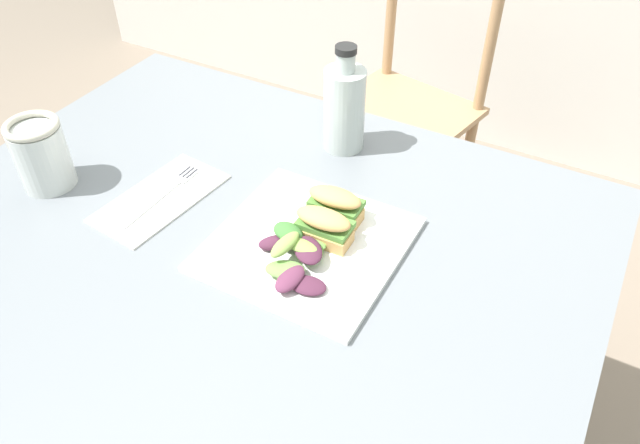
% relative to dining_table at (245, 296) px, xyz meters
% --- Properties ---
extents(dining_table, '(1.10, 0.89, 0.74)m').
position_rel_dining_table_xyz_m(dining_table, '(0.00, 0.00, 0.00)').
color(dining_table, slate).
rests_on(dining_table, ground).
extents(chair_wooden_far, '(0.47, 0.47, 0.87)m').
position_rel_dining_table_xyz_m(chair_wooden_far, '(-0.10, 0.97, -0.16)').
color(chair_wooden_far, tan).
rests_on(chair_wooden_far, ground).
extents(plate_lunch, '(0.28, 0.28, 0.01)m').
position_rel_dining_table_xyz_m(plate_lunch, '(0.10, 0.04, 0.14)').
color(plate_lunch, white).
rests_on(plate_lunch, dining_table).
extents(sandwich_half_front, '(0.09, 0.05, 0.06)m').
position_rel_dining_table_xyz_m(sandwich_half_front, '(0.12, 0.06, 0.17)').
color(sandwich_half_front, tan).
rests_on(sandwich_half_front, plate_lunch).
extents(sandwich_half_back, '(0.09, 0.05, 0.06)m').
position_rel_dining_table_xyz_m(sandwich_half_back, '(0.11, 0.11, 0.17)').
color(sandwich_half_back, tan).
rests_on(sandwich_half_back, plate_lunch).
extents(salad_mixed_greens, '(0.15, 0.17, 0.04)m').
position_rel_dining_table_xyz_m(salad_mixed_greens, '(0.11, 0.00, 0.16)').
color(salad_mixed_greens, '#4C2338').
rests_on(salad_mixed_greens, plate_lunch).
extents(napkin_folded, '(0.14, 0.24, 0.00)m').
position_rel_dining_table_xyz_m(napkin_folded, '(-0.18, 0.02, 0.14)').
color(napkin_folded, silver).
rests_on(napkin_folded, dining_table).
extents(fork_on_napkin, '(0.03, 0.19, 0.00)m').
position_rel_dining_table_xyz_m(fork_on_napkin, '(-0.18, 0.04, 0.14)').
color(fork_on_napkin, silver).
rests_on(fork_on_napkin, napkin_folded).
extents(bottle_cold_brew, '(0.08, 0.08, 0.20)m').
position_rel_dining_table_xyz_m(bottle_cold_brew, '(0.02, 0.32, 0.21)').
color(bottle_cold_brew, '#472819').
rests_on(bottle_cold_brew, dining_table).
extents(mason_jar_iced_tea, '(0.09, 0.09, 0.12)m').
position_rel_dining_table_xyz_m(mason_jar_iced_tea, '(-0.37, -0.04, 0.19)').
color(mason_jar_iced_tea, '#995623').
rests_on(mason_jar_iced_tea, dining_table).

